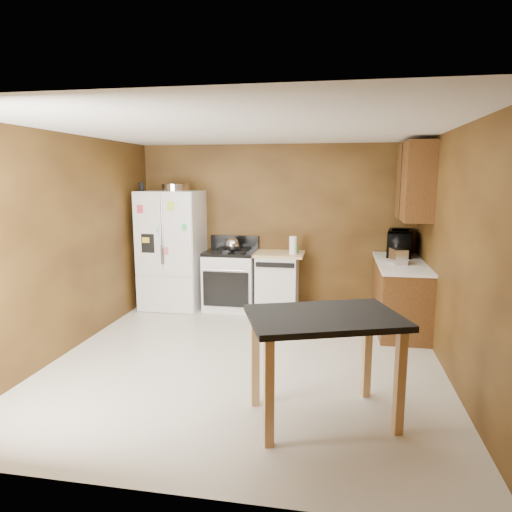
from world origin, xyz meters
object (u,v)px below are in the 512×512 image
(paper_towel, at_px, (293,245))
(toaster, at_px, (398,256))
(roasting_pan, at_px, (176,187))
(green_canister, at_px, (296,249))
(dishwasher, at_px, (277,281))
(pen_cup, at_px, (142,187))
(island, at_px, (324,331))
(microwave, at_px, (400,244))
(kettle, at_px, (232,245))
(gas_range, at_px, (231,279))
(refrigerator, at_px, (172,250))

(paper_towel, height_order, toaster, paper_towel)
(roasting_pan, distance_m, paper_towel, 1.99)
(green_canister, distance_m, dishwasher, 0.56)
(green_canister, bearing_deg, toaster, -27.27)
(toaster, bearing_deg, pen_cup, 159.41)
(paper_towel, height_order, island, paper_towel)
(green_canister, distance_m, microwave, 1.50)
(roasting_pan, xyz_separation_m, island, (2.35, -3.05, -1.08))
(roasting_pan, bearing_deg, island, -52.41)
(roasting_pan, relative_size, green_canister, 4.11)
(dishwasher, bearing_deg, microwave, -0.02)
(pen_cup, relative_size, kettle, 0.60)
(pen_cup, bearing_deg, roasting_pan, 15.61)
(toaster, height_order, dishwasher, toaster)
(gas_range, relative_size, island, 0.78)
(roasting_pan, xyz_separation_m, microwave, (3.32, 0.03, -0.79))
(kettle, height_order, dishwasher, kettle)
(roasting_pan, xyz_separation_m, green_canister, (1.83, 0.10, -0.91))
(paper_towel, distance_m, toaster, 1.52)
(gas_range, bearing_deg, microwave, 0.55)
(gas_range, bearing_deg, kettle, -53.21)
(toaster, bearing_deg, island, -122.92)
(refrigerator, bearing_deg, paper_towel, -0.31)
(roasting_pan, relative_size, dishwasher, 0.47)
(kettle, bearing_deg, gas_range, 126.79)
(paper_towel, height_order, microwave, microwave)
(paper_towel, relative_size, refrigerator, 0.14)
(kettle, xyz_separation_m, paper_towel, (0.92, -0.02, 0.02))
(kettle, height_order, island, kettle)
(dishwasher, bearing_deg, gas_range, -178.06)
(paper_towel, height_order, green_canister, paper_towel)
(pen_cup, relative_size, paper_towel, 0.48)
(roasting_pan, xyz_separation_m, toaster, (3.22, -0.62, -0.86))
(paper_towel, relative_size, gas_range, 0.24)
(pen_cup, xyz_separation_m, dishwasher, (2.05, 0.16, -1.41))
(paper_towel, bearing_deg, island, -79.59)
(toaster, bearing_deg, green_canister, 139.50)
(pen_cup, xyz_separation_m, island, (2.84, -2.92, -1.09))
(kettle, height_order, toaster, kettle)
(gas_range, distance_m, island, 3.42)
(paper_towel, relative_size, dishwasher, 0.29)
(pen_cup, bearing_deg, toaster, -7.36)
(microwave, relative_size, refrigerator, 0.33)
(pen_cup, relative_size, gas_range, 0.11)
(refrigerator, relative_size, dishwasher, 2.02)
(paper_towel, xyz_separation_m, microwave, (1.52, 0.09, 0.05))
(toaster, relative_size, dishwasher, 0.30)
(gas_range, relative_size, dishwasher, 1.24)
(green_canister, height_order, toaster, toaster)
(island, bearing_deg, toaster, 70.30)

